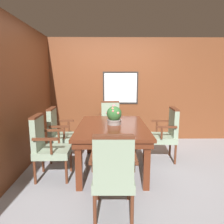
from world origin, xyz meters
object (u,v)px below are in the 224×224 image
at_px(chair_head_near, 113,172).
at_px(chair_head_far, 111,122).
at_px(potted_plant, 114,115).
at_px(dining_table, 112,131).
at_px(chair_left_far, 60,132).
at_px(chair_right_far, 166,132).
at_px(chair_left_near, 47,145).

distance_m(chair_head_near, chair_head_far, 2.43).
bearing_deg(potted_plant, chair_head_far, 92.61).
xyz_separation_m(dining_table, chair_left_far, (-0.97, 0.37, -0.12)).
distance_m(chair_head_near, chair_right_far, 1.84).
bearing_deg(chair_left_near, chair_head_far, -33.64).
bearing_deg(chair_left_far, chair_head_far, -50.45).
bearing_deg(chair_right_far, chair_head_near, -29.69).
distance_m(chair_head_near, potted_plant, 1.35).
bearing_deg(chair_left_near, potted_plant, -69.71).
height_order(chair_head_far, potted_plant, potted_plant).
distance_m(dining_table, potted_plant, 0.26).
height_order(chair_left_far, chair_right_far, same).
bearing_deg(chair_head_far, chair_right_far, -44.83).
relative_size(dining_table, chair_head_far, 1.59).
relative_size(dining_table, potted_plant, 4.78).
bearing_deg(chair_left_near, chair_left_far, -3.07).
xyz_separation_m(chair_head_near, chair_left_far, (-0.97, 1.59, 0.00)).
height_order(chair_head_near, chair_head_far, same).
relative_size(chair_head_far, chair_right_far, 1.00).
xyz_separation_m(chair_left_far, chair_right_far, (1.97, -0.04, 0.00)).
bearing_deg(chair_left_near, chair_right_far, -73.03).
distance_m(chair_left_far, chair_head_far, 1.27).
height_order(dining_table, potted_plant, potted_plant).
bearing_deg(chair_head_far, dining_table, -93.09).
xyz_separation_m(chair_head_near, chair_head_far, (-0.02, 2.43, 0.00)).
xyz_separation_m(chair_head_far, chair_right_far, (1.01, -0.88, 0.00)).
height_order(dining_table, chair_head_near, chair_head_near).
bearing_deg(chair_head_near, chair_left_far, -57.91).
distance_m(dining_table, chair_left_near, 1.05).
bearing_deg(chair_head_near, dining_table, -89.25).
height_order(chair_left_far, chair_left_near, same).
xyz_separation_m(chair_head_near, potted_plant, (0.04, 1.30, 0.37)).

